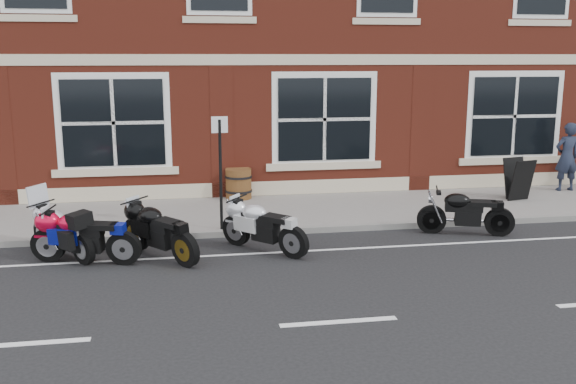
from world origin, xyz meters
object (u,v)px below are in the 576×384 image
pedestrian_left (567,157)px  barrel_planter (239,184)px  moto_sport_silver (263,224)px  moto_touring_silver (62,228)px  moto_sport_red (83,234)px  moto_sport_black (159,229)px  a_board_sign (518,179)px  moto_naked_black (464,211)px  parking_sign (220,165)px

pedestrian_left → barrel_planter: (-8.30, 0.46, -0.51)m
pedestrian_left → moto_sport_silver: bearing=23.1°
moto_touring_silver → barrel_planter: (3.47, 3.64, -0.02)m
moto_sport_red → moto_sport_black: 1.27m
a_board_sign → moto_touring_silver: bearing=-179.4°
moto_touring_silver → moto_sport_silver: size_ratio=1.02×
barrel_planter → a_board_sign: bearing=-10.7°
moto_touring_silver → moto_naked_black: size_ratio=0.84×
moto_sport_black → moto_naked_black: (5.90, 0.51, -0.03)m
moto_sport_black → a_board_sign: 8.79m
moto_sport_silver → pedestrian_left: size_ratio=0.86×
moto_sport_silver → pedestrian_left: (8.22, 3.49, 0.49)m
moto_touring_silver → moto_sport_black: size_ratio=0.92×
moto_touring_silver → moto_sport_red: 0.65m
moto_sport_black → a_board_sign: bearing=-19.6°
a_board_sign → pedestrian_left: bearing=11.4°
parking_sign → moto_sport_red: bearing=-152.4°
moto_sport_red → barrel_planter: 5.12m
moto_sport_silver → moto_sport_red: bearing=140.0°
moto_touring_silver → moto_sport_silver: (3.54, -0.32, -0.00)m
moto_sport_silver → moto_touring_silver: bearing=131.7°
moto_touring_silver → moto_naked_black: 7.60m
moto_sport_black → a_board_sign: size_ratio=1.67×
moto_sport_silver → moto_naked_black: bearing=-37.1°
moto_sport_red → moto_sport_silver: moto_sport_red is taller
moto_naked_black → parking_sign: 4.88m
moto_sport_black → moto_sport_silver: size_ratio=1.11×
moto_sport_black → pedestrian_left: bearing=-18.6°
pedestrian_left → parking_sign: size_ratio=0.78×
barrel_planter → moto_touring_silver: bearing=-133.6°
barrel_planter → parking_sign: bearing=-102.3°
moto_sport_red → moto_sport_black: size_ratio=1.15×
moto_naked_black → a_board_sign: bearing=-28.0°
moto_sport_black → barrel_planter: moto_sport_black is taller
moto_sport_red → barrel_planter: (3.04, 4.12, -0.02)m
moto_sport_red → parking_sign: (2.44, 1.37, 0.90)m
moto_naked_black → pedestrian_left: size_ratio=1.05×
pedestrian_left → moto_sport_red: bearing=18.0°
a_board_sign → parking_sign: (-7.16, -1.51, 0.79)m
parking_sign → a_board_sign: bearing=10.1°
barrel_planter → moto_sport_silver: bearing=-88.9°
moto_naked_black → pedestrian_left: 5.19m
moto_naked_black → barrel_planter: size_ratio=2.52×
moto_touring_silver → parking_sign: bearing=-21.8°
moto_sport_silver → barrel_planter: size_ratio=2.06×
barrel_planter → parking_sign: parking_sign is taller
moto_sport_red → barrel_planter: moto_sport_red is taller
pedestrian_left → barrel_planter: 8.32m
a_board_sign → moto_sport_red: bearing=-176.1°
moto_touring_silver → barrel_planter: size_ratio=2.10×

